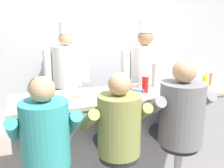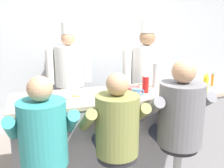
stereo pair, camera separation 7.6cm
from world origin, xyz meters
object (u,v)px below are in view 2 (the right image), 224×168
at_px(diner_seated_teal, 43,138).
at_px(coffee_mug_blue, 136,93).
at_px(water_pitcher_clear, 177,75).
at_px(ketchup_bottle_red, 146,83).
at_px(mustard_bottle_yellow, 206,83).
at_px(cup_stack_steel, 156,75).
at_px(hot_sauce_bottle_orange, 212,80).
at_px(cook_in_whites_far, 146,79).
at_px(napkin_dispenser_chrome, 194,86).
at_px(diner_seated_olive, 116,129).
at_px(breakfast_plate, 77,97).
at_px(cook_in_whites_near, 70,76).
at_px(cereal_bowl, 133,89).
at_px(diner_seated_grey, 179,117).

bearing_deg(diner_seated_teal, coffee_mug_blue, 22.23).
bearing_deg(water_pitcher_clear, ketchup_bottle_red, -155.06).
relative_size(mustard_bottle_yellow, cup_stack_steel, 0.76).
xyz_separation_m(hot_sauce_bottle_orange, cup_stack_steel, (-0.69, 0.15, 0.07)).
relative_size(diner_seated_teal, cook_in_whites_far, 0.78).
bearing_deg(cup_stack_steel, napkin_dispenser_chrome, -39.16).
xyz_separation_m(mustard_bottle_yellow, water_pitcher_clear, (-0.10, 0.43, 0.01)).
distance_m(mustard_bottle_yellow, cook_in_whites_far, 0.96).
height_order(napkin_dispenser_chrome, diner_seated_teal, diner_seated_teal).
xyz_separation_m(diner_seated_teal, diner_seated_olive, (0.63, -0.00, -0.01)).
bearing_deg(mustard_bottle_yellow, hot_sauce_bottle_orange, 39.21).
xyz_separation_m(water_pitcher_clear, breakfast_plate, (-1.32, -0.24, -0.10)).
bearing_deg(napkin_dispenser_chrome, ketchup_bottle_red, 168.57).
relative_size(diner_seated_olive, cook_in_whites_near, 0.79).
distance_m(cereal_bowl, cook_in_whites_near, 1.39).
bearing_deg(water_pitcher_clear, diner_seated_olive, -143.49).
xyz_separation_m(cereal_bowl, diner_seated_olive, (-0.40, -0.61, -0.18)).
height_order(diner_seated_teal, cook_in_whites_near, cook_in_whites_near).
height_order(breakfast_plate, diner_seated_teal, diner_seated_teal).
distance_m(cook_in_whites_near, cook_in_whites_far, 1.18).
relative_size(cereal_bowl, cook_in_whites_far, 0.09).
relative_size(breakfast_plate, cereal_bowl, 1.54).
distance_m(breakfast_plate, cereal_bowl, 0.65).
bearing_deg(coffee_mug_blue, mustard_bottle_yellow, -3.18).
xyz_separation_m(water_pitcher_clear, diner_seated_grey, (-0.44, -0.79, -0.23)).
bearing_deg(cereal_bowl, mustard_bottle_yellow, -18.23).
bearing_deg(hot_sauce_bottle_orange, mustard_bottle_yellow, -140.79).
height_order(breakfast_plate, diner_seated_grey, diner_seated_grey).
relative_size(mustard_bottle_yellow, diner_seated_olive, 0.16).
distance_m(napkin_dispenser_chrome, cook_in_whites_near, 1.90).
distance_m(diner_seated_grey, cook_in_whites_near, 2.04).
bearing_deg(napkin_dispenser_chrome, coffee_mug_blue, -178.39).
bearing_deg(napkin_dispenser_chrome, hot_sauce_bottle_orange, 20.97).
distance_m(diner_seated_teal, diner_seated_olive, 0.63).
height_order(hot_sauce_bottle_orange, cook_in_whites_near, cook_in_whites_near).
height_order(water_pitcher_clear, napkin_dispenser_chrome, water_pitcher_clear).
bearing_deg(ketchup_bottle_red, water_pitcher_clear, 24.94).
distance_m(ketchup_bottle_red, cook_in_whites_near, 1.51).
height_order(hot_sauce_bottle_orange, cook_in_whites_far, cook_in_whites_far).
xyz_separation_m(diner_seated_teal, cook_in_whites_near, (0.49, 1.89, 0.09)).
bearing_deg(diner_seated_olive, diner_seated_grey, 0.41).
bearing_deg(cup_stack_steel, diner_seated_teal, -152.61).
bearing_deg(diner_seated_olive, coffee_mug_blue, 48.76).
bearing_deg(cup_stack_steel, hot_sauce_bottle_orange, -12.09).
distance_m(cup_stack_steel, napkin_dispenser_chrome, 0.45).
relative_size(cup_stack_steel, cook_in_whites_far, 0.16).
distance_m(cup_stack_steel, diner_seated_grey, 0.75).
relative_size(coffee_mug_blue, cook_in_whites_near, 0.08).
xyz_separation_m(ketchup_bottle_red, coffee_mug_blue, (-0.16, -0.13, -0.07)).
bearing_deg(napkin_dispenser_chrome, diner_seated_grey, -136.31).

